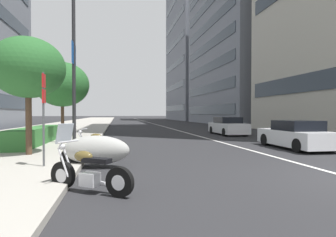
% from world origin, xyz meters
% --- Properties ---
extents(sidewalk_right_plaza, '(160.00, 9.69, 0.15)m').
position_xyz_m(sidewalk_right_plaza, '(30.00, 11.93, 0.07)').
color(sidewalk_right_plaza, '#A39E93').
rests_on(sidewalk_right_plaza, ground).
extents(lane_centre_stripe, '(110.00, 0.16, 0.01)m').
position_xyz_m(lane_centre_stripe, '(35.00, 0.00, 0.00)').
color(lane_centre_stripe, silver).
rests_on(lane_centre_stripe, ground).
extents(motorcycle_second_in_row, '(1.31, 1.81, 1.47)m').
position_xyz_m(motorcycle_second_in_row, '(0.25, 6.63, 0.43)').
color(motorcycle_second_in_row, black).
rests_on(motorcycle_second_in_row, ground).
extents(motorcycle_nearest_camera, '(1.32, 2.24, 1.00)m').
position_xyz_m(motorcycle_nearest_camera, '(2.99, 6.69, 0.54)').
color(motorcycle_nearest_camera, '#9E9E99').
rests_on(motorcycle_nearest_camera, ground).
extents(motorcycle_mid_row, '(0.77, 2.17, 1.08)m').
position_xyz_m(motorcycle_mid_row, '(5.46, 6.72, 0.41)').
color(motorcycle_mid_row, black).
rests_on(motorcycle_mid_row, ground).
extents(car_lead_in_lane, '(4.24, 1.94, 1.36)m').
position_xyz_m(car_lead_in_lane, '(5.95, -2.47, 0.63)').
color(car_lead_in_lane, silver).
rests_on(car_lead_in_lane, ground).
extents(car_far_down_avenue, '(4.44, 1.97, 1.41)m').
position_xyz_m(car_far_down_avenue, '(14.65, -2.72, 0.66)').
color(car_far_down_avenue, silver).
rests_on(car_far_down_avenue, ground).
extents(parking_sign_by_curb, '(0.32, 0.06, 2.74)m').
position_xyz_m(parking_sign_by_curb, '(2.69, 8.12, 1.86)').
color(parking_sign_by_curb, '#47494C').
rests_on(parking_sign_by_curb, sidewalk_right_plaza).
extents(street_lamp_with_banners, '(1.26, 2.66, 9.29)m').
position_xyz_m(street_lamp_with_banners, '(9.05, 7.87, 5.61)').
color(street_lamp_with_banners, '#232326').
rests_on(street_lamp_with_banners, sidewalk_right_plaza).
extents(clipped_hedge_bed, '(6.74, 1.10, 0.83)m').
position_xyz_m(clipped_hedge_bed, '(9.22, 10.14, 0.56)').
color(clipped_hedge_bed, '#337033').
rests_on(clipped_hedge_bed, sidewalk_right_plaza).
extents(street_tree_far_plaza, '(2.66, 2.66, 4.38)m').
position_xyz_m(street_tree_far_plaza, '(5.21, 9.27, 3.39)').
color(street_tree_far_plaza, '#473323').
rests_on(street_tree_far_plaza, sidewalk_right_plaza).
extents(street_tree_near_plaza_corner, '(3.70, 3.70, 5.18)m').
position_xyz_m(street_tree_near_plaza_corner, '(14.51, 9.82, 3.75)').
color(street_tree_near_plaza_corner, '#473323').
rests_on(street_tree_near_plaza_corner, sidewalk_right_plaza).
extents(office_tower_mid_left, '(24.38, 16.55, 28.97)m').
position_xyz_m(office_tower_mid_left, '(37.99, -17.31, 14.49)').
color(office_tower_mid_left, slate).
rests_on(office_tower_mid_left, ground).
extents(office_tower_near_left, '(24.33, 21.61, 39.58)m').
position_xyz_m(office_tower_near_left, '(64.97, -19.84, 19.79)').
color(office_tower_near_left, slate).
rests_on(office_tower_near_left, ground).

